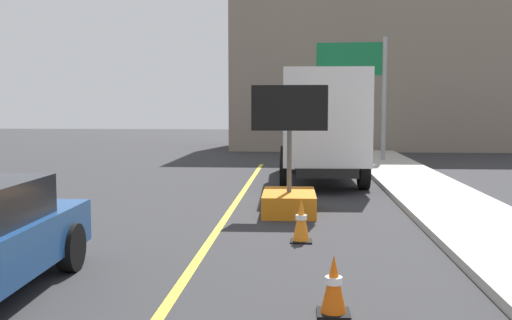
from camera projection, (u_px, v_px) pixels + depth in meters
name	position (u px, v px, depth m)	size (l,w,h in m)	color
arrow_board_trailer	(289.00, 191.00, 12.59)	(1.60, 1.82, 2.70)	orange
box_truck	(320.00, 123.00, 17.98)	(2.58, 6.83, 3.25)	black
highway_guide_sign	(364.00, 77.00, 23.73)	(2.79, 0.30, 5.00)	gray
far_building_block	(382.00, 48.00, 32.70)	(16.10, 7.62, 10.99)	gray
traffic_cone_mid_lane	(334.00, 285.00, 6.44)	(0.36, 0.36, 0.66)	black
traffic_cone_far_lane	(301.00, 221.00, 9.90)	(0.36, 0.36, 0.73)	black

